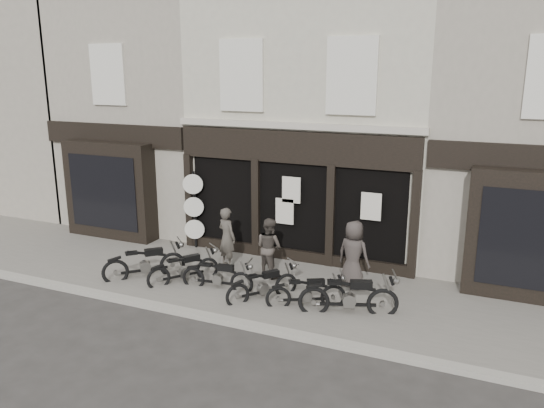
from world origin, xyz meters
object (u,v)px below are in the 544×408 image
at_px(man_left, 227,237).
at_px(motorcycle_4, 307,295).
at_px(motorcycle_1, 184,271).
at_px(motorcycle_5, 350,300).
at_px(motorcycle_0, 145,266).
at_px(advert_sign_post, 194,213).
at_px(man_centre, 269,247).
at_px(motorcycle_3, 263,288).
at_px(motorcycle_2, 218,279).
at_px(man_right, 353,254).

bearing_deg(man_left, motorcycle_4, 175.65).
distance_m(motorcycle_1, motorcycle_5, 4.52).
bearing_deg(motorcycle_1, man_left, 14.86).
relative_size(motorcycle_1, man_left, 1.00).
height_order(motorcycle_4, motorcycle_5, motorcycle_5).
xyz_separation_m(motorcycle_4, motorcycle_5, (1.04, 0.01, 0.07)).
distance_m(motorcycle_0, advert_sign_post, 2.74).
bearing_deg(motorcycle_1, advert_sign_post, 61.53).
xyz_separation_m(man_centre, advert_sign_post, (-3.07, 1.22, 0.31)).
xyz_separation_m(motorcycle_3, advert_sign_post, (-3.51, 2.60, 0.87)).
xyz_separation_m(motorcycle_0, man_left, (1.67, 1.55, 0.56)).
bearing_deg(motorcycle_1, motorcycle_0, 134.63).
xyz_separation_m(motorcycle_0, motorcycle_3, (3.48, 0.02, -0.05)).
height_order(motorcycle_2, man_right, man_right).
xyz_separation_m(motorcycle_3, man_right, (1.84, 1.51, 0.63)).
distance_m(motorcycle_2, man_right, 3.51).
bearing_deg(motorcycle_3, motorcycle_4, -50.76).
bearing_deg(motorcycle_0, motorcycle_2, -42.25).
distance_m(motorcycle_0, man_centre, 3.38).
height_order(motorcycle_0, motorcycle_3, motorcycle_0).
height_order(motorcycle_3, advert_sign_post, advert_sign_post).
relative_size(motorcycle_0, motorcycle_4, 0.99).
relative_size(motorcycle_0, motorcycle_2, 0.91).
xyz_separation_m(man_left, man_centre, (1.37, -0.17, -0.05)).
xyz_separation_m(motorcycle_1, advert_sign_post, (-1.15, 2.45, 0.86)).
xyz_separation_m(motorcycle_3, motorcycle_4, (1.13, 0.02, -0.01)).
relative_size(motorcycle_0, advert_sign_post, 0.69).
relative_size(motorcycle_0, man_left, 1.02).
xyz_separation_m(motorcycle_0, motorcycle_4, (4.61, 0.04, -0.06)).
relative_size(motorcycle_1, man_centre, 1.07).
relative_size(motorcycle_2, motorcycle_4, 1.09).
xyz_separation_m(motorcycle_2, motorcycle_5, (3.47, -0.06, 0.07)).
bearing_deg(motorcycle_5, motorcycle_4, 160.66).
height_order(man_centre, advert_sign_post, advert_sign_post).
distance_m(motorcycle_2, man_left, 1.65).
relative_size(motorcycle_2, man_centre, 1.19).
relative_size(motorcycle_1, motorcycle_5, 0.78).
distance_m(man_left, man_centre, 1.38).
distance_m(motorcycle_1, man_centre, 2.34).
relative_size(motorcycle_0, motorcycle_3, 1.06).
distance_m(motorcycle_4, man_centre, 2.15).
height_order(man_centre, man_right, man_right).
bearing_deg(man_centre, man_right, -155.01).
distance_m(motorcycle_3, man_right, 2.46).
bearing_deg(motorcycle_4, motorcycle_3, 153.24).
bearing_deg(motorcycle_5, motorcycle_1, 158.73).
height_order(motorcycle_1, man_centre, man_centre).
relative_size(motorcycle_3, man_left, 0.96).
bearing_deg(man_right, man_left, 13.11).
bearing_deg(man_left, motorcycle_1, 91.46).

